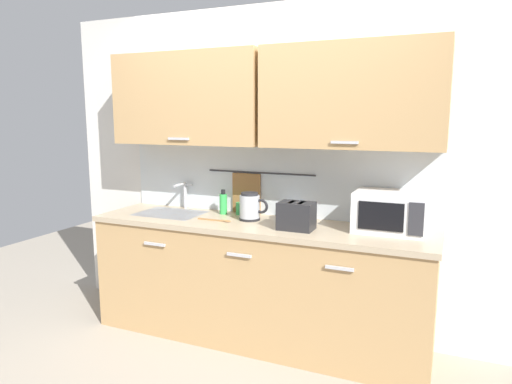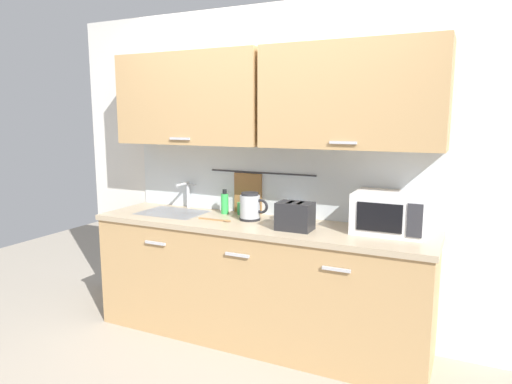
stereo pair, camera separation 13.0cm
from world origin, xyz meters
The scene contains 11 objects.
ground centered at (0.00, 0.00, 0.00)m, with size 8.00×8.00×0.00m, color #9E9384.
counter_unit centered at (-0.01, 0.30, 0.46)m, with size 2.53×0.64×0.90m.
back_wall_assembly centered at (0.00, 0.53, 1.52)m, with size 3.70×0.41×2.50m.
sink_faucet centered at (-0.77, 0.53, 1.04)m, with size 0.09×0.17×0.22m.
microwave centered at (0.92, 0.41, 1.04)m, with size 0.46×0.35×0.27m.
electric_kettle centered at (-0.08, 0.35, 1.00)m, with size 0.23×0.16×0.21m.
dish_soap_bottle centered at (-0.37, 0.47, 0.99)m, with size 0.06×0.06×0.20m.
mug_near_sink centered at (-0.23, 0.51, 0.95)m, with size 0.12×0.08×0.09m.
mixing_bowl centered at (0.19, 0.48, 0.94)m, with size 0.21×0.21×0.08m.
toaster centered at (0.33, 0.21, 1.00)m, with size 0.26×0.17×0.19m.
wooden_spoon centered at (-0.28, 0.23, 0.91)m, with size 0.28×0.04×0.01m.
Camera 1 is at (1.29, -2.70, 1.66)m, focal length 32.09 mm.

